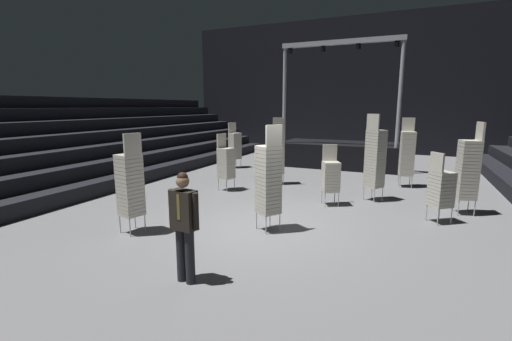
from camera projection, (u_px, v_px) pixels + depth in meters
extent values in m
cube|color=slate|center=(265.00, 229.00, 8.06)|extent=(22.00, 30.00, 0.10)
cube|color=black|center=(361.00, 85.00, 20.80)|extent=(22.00, 0.30, 8.00)
cube|color=black|center=(104.00, 185.00, 11.36)|extent=(0.75, 24.00, 0.45)
cube|color=black|center=(87.00, 170.00, 11.58)|extent=(0.75, 24.00, 0.45)
cube|color=black|center=(70.00, 155.00, 11.79)|extent=(0.75, 24.00, 0.45)
cube|color=black|center=(53.00, 141.00, 12.01)|extent=(0.75, 24.00, 0.45)
cube|color=black|center=(38.00, 128.00, 12.23)|extent=(0.75, 24.00, 0.45)
cube|color=black|center=(22.00, 115.00, 12.44)|extent=(0.75, 24.00, 0.45)
cube|color=black|center=(8.00, 102.00, 12.66)|extent=(0.75, 24.00, 0.45)
cube|color=black|center=(340.00, 154.00, 16.28)|extent=(5.39, 2.68, 1.09)
cylinder|color=#9EA0A8|center=(284.00, 96.00, 15.78)|extent=(0.16, 0.16, 4.30)
cylinder|color=#9EA0A8|center=(400.00, 94.00, 13.83)|extent=(0.16, 0.16, 4.30)
cube|color=#9EA0A8|center=(341.00, 42.00, 14.41)|extent=(5.09, 0.20, 0.20)
cylinder|color=black|center=(290.00, 51.00, 15.33)|extent=(0.18, 0.18, 0.22)
cylinder|color=black|center=(323.00, 49.00, 14.74)|extent=(0.18, 0.18, 0.22)
cylinder|color=black|center=(359.00, 46.00, 14.16)|extent=(0.18, 0.18, 0.22)
cylinder|color=black|center=(397.00, 44.00, 13.57)|extent=(0.18, 0.18, 0.22)
cylinder|color=black|center=(190.00, 257.00, 5.45)|extent=(0.15, 0.15, 0.88)
cylinder|color=black|center=(181.00, 254.00, 5.53)|extent=(0.15, 0.15, 0.88)
cube|color=silver|center=(181.00, 211.00, 5.30)|extent=(0.19, 0.12, 0.63)
cube|color=black|center=(184.00, 210.00, 5.35)|extent=(0.42, 0.27, 0.63)
cube|color=brown|center=(178.00, 207.00, 5.24)|extent=(0.06, 0.02, 0.40)
cylinder|color=black|center=(196.00, 211.00, 5.24)|extent=(0.10, 0.10, 0.58)
cylinder|color=black|center=(172.00, 207.00, 5.46)|extent=(0.10, 0.10, 0.58)
sphere|color=#936B4C|center=(183.00, 181.00, 5.27)|extent=(0.21, 0.21, 0.21)
sphere|color=black|center=(182.00, 177.00, 5.26)|extent=(0.17, 0.17, 0.17)
cylinder|color=#B2B5BA|center=(338.00, 200.00, 9.67)|extent=(0.02, 0.02, 0.40)
cylinder|color=#B2B5BA|center=(325.00, 200.00, 9.65)|extent=(0.02, 0.02, 0.40)
cylinder|color=#B2B5BA|center=(335.00, 196.00, 10.04)|extent=(0.02, 0.02, 0.40)
cylinder|color=#B2B5BA|center=(322.00, 197.00, 10.02)|extent=(0.02, 0.02, 0.40)
cube|color=#B7B2A3|center=(330.00, 190.00, 9.80)|extent=(0.59, 0.59, 0.08)
cube|color=#B7B2A3|center=(330.00, 187.00, 9.78)|extent=(0.59, 0.59, 0.08)
cube|color=#B7B2A3|center=(330.00, 184.00, 9.77)|extent=(0.59, 0.59, 0.08)
cube|color=#B7B2A3|center=(331.00, 181.00, 9.75)|extent=(0.59, 0.59, 0.08)
cube|color=#B7B2A3|center=(331.00, 178.00, 9.74)|extent=(0.59, 0.59, 0.08)
cube|color=#B7B2A3|center=(331.00, 175.00, 9.72)|extent=(0.59, 0.59, 0.08)
cube|color=#B7B2A3|center=(331.00, 172.00, 9.71)|extent=(0.59, 0.59, 0.08)
cube|color=#B7B2A3|center=(331.00, 169.00, 9.69)|extent=(0.59, 0.59, 0.08)
cube|color=#B7B2A3|center=(331.00, 166.00, 9.68)|extent=(0.59, 0.59, 0.08)
cube|color=#B7B2A3|center=(331.00, 163.00, 9.66)|extent=(0.59, 0.59, 0.08)
cube|color=#B7B2A3|center=(330.00, 153.00, 9.80)|extent=(0.38, 0.23, 0.46)
cylinder|color=#B2B5BA|center=(412.00, 183.00, 11.85)|extent=(0.02, 0.02, 0.40)
cylinder|color=#B2B5BA|center=(400.00, 182.00, 11.94)|extent=(0.02, 0.02, 0.40)
cylinder|color=#B2B5BA|center=(410.00, 180.00, 12.21)|extent=(0.02, 0.02, 0.40)
cylinder|color=#B2B5BA|center=(398.00, 180.00, 12.31)|extent=(0.02, 0.02, 0.40)
cube|color=#B7B2A3|center=(405.00, 174.00, 12.03)|extent=(0.51, 0.51, 0.08)
cube|color=#B7B2A3|center=(406.00, 172.00, 12.02)|extent=(0.51, 0.51, 0.08)
cube|color=#B7B2A3|center=(406.00, 170.00, 12.00)|extent=(0.51, 0.51, 0.08)
cube|color=#B7B2A3|center=(406.00, 167.00, 11.99)|extent=(0.51, 0.51, 0.08)
cube|color=#B7B2A3|center=(406.00, 165.00, 11.97)|extent=(0.51, 0.51, 0.08)
cube|color=#B7B2A3|center=(406.00, 162.00, 11.96)|extent=(0.51, 0.51, 0.08)
cube|color=#B7B2A3|center=(407.00, 160.00, 11.94)|extent=(0.51, 0.51, 0.08)
cube|color=#B7B2A3|center=(407.00, 157.00, 11.92)|extent=(0.51, 0.51, 0.08)
cube|color=#B7B2A3|center=(407.00, 155.00, 11.91)|extent=(0.51, 0.51, 0.08)
cube|color=#B7B2A3|center=(407.00, 153.00, 11.89)|extent=(0.51, 0.51, 0.08)
cube|color=#B7B2A3|center=(407.00, 150.00, 11.88)|extent=(0.51, 0.51, 0.08)
cube|color=#B7B2A3|center=(408.00, 148.00, 11.86)|extent=(0.51, 0.51, 0.08)
cube|color=#B7B2A3|center=(408.00, 145.00, 11.85)|extent=(0.51, 0.51, 0.08)
cube|color=#B7B2A3|center=(408.00, 143.00, 11.83)|extent=(0.51, 0.51, 0.08)
cube|color=#B7B2A3|center=(408.00, 140.00, 11.82)|extent=(0.51, 0.51, 0.08)
cube|color=#B7B2A3|center=(408.00, 138.00, 11.80)|extent=(0.51, 0.51, 0.08)
cube|color=#B7B2A3|center=(409.00, 135.00, 11.78)|extent=(0.51, 0.51, 0.08)
cube|color=#B7B2A3|center=(409.00, 133.00, 11.77)|extent=(0.51, 0.51, 0.08)
cube|color=#B7B2A3|center=(408.00, 124.00, 11.91)|extent=(0.41, 0.12, 0.46)
cylinder|color=#B2B5BA|center=(458.00, 208.00, 8.90)|extent=(0.02, 0.02, 0.40)
cylinder|color=#B2B5BA|center=(453.00, 204.00, 9.27)|extent=(0.02, 0.02, 0.40)
cylinder|color=#B2B5BA|center=(475.00, 209.00, 8.84)|extent=(0.02, 0.02, 0.40)
cylinder|color=#B2B5BA|center=(468.00, 205.00, 9.21)|extent=(0.02, 0.02, 0.40)
cube|color=#B7B2A3|center=(464.00, 197.00, 9.01)|extent=(0.53, 0.53, 0.08)
cube|color=#B7B2A3|center=(465.00, 194.00, 8.99)|extent=(0.53, 0.53, 0.08)
cube|color=#B7B2A3|center=(465.00, 191.00, 8.98)|extent=(0.53, 0.53, 0.08)
cube|color=#B7B2A3|center=(466.00, 188.00, 8.96)|extent=(0.53, 0.53, 0.08)
cube|color=#B7B2A3|center=(466.00, 184.00, 8.95)|extent=(0.53, 0.53, 0.08)
cube|color=#B7B2A3|center=(466.00, 181.00, 8.93)|extent=(0.53, 0.53, 0.08)
cube|color=#B7B2A3|center=(467.00, 178.00, 8.92)|extent=(0.53, 0.53, 0.08)
cube|color=#B7B2A3|center=(467.00, 175.00, 8.90)|extent=(0.53, 0.53, 0.08)
cube|color=#B7B2A3|center=(467.00, 172.00, 8.89)|extent=(0.53, 0.53, 0.08)
cube|color=#B7B2A3|center=(468.00, 168.00, 8.87)|extent=(0.53, 0.53, 0.08)
cube|color=#B7B2A3|center=(468.00, 165.00, 8.85)|extent=(0.53, 0.53, 0.08)
cube|color=#B7B2A3|center=(468.00, 162.00, 8.84)|extent=(0.53, 0.53, 0.08)
cube|color=#B7B2A3|center=(469.00, 158.00, 8.82)|extent=(0.53, 0.53, 0.08)
cube|color=#B7B2A3|center=(469.00, 155.00, 8.81)|extent=(0.53, 0.53, 0.08)
cube|color=#B7B2A3|center=(470.00, 152.00, 8.79)|extent=(0.53, 0.53, 0.08)
cube|color=#B7B2A3|center=(470.00, 149.00, 8.78)|extent=(0.53, 0.53, 0.08)
cube|color=#B7B2A3|center=(470.00, 145.00, 8.76)|extent=(0.53, 0.53, 0.08)
cube|color=#B7B2A3|center=(471.00, 142.00, 8.75)|extent=(0.53, 0.53, 0.08)
cube|color=#B7B2A3|center=(480.00, 131.00, 8.66)|extent=(0.15, 0.40, 0.46)
cylinder|color=#B2B5BA|center=(234.00, 184.00, 11.65)|extent=(0.02, 0.02, 0.40)
cylinder|color=#B2B5BA|center=(227.00, 186.00, 11.36)|extent=(0.02, 0.02, 0.40)
cylinder|color=#B2B5BA|center=(226.00, 182.00, 11.88)|extent=(0.02, 0.02, 0.40)
cylinder|color=#B2B5BA|center=(218.00, 184.00, 11.59)|extent=(0.02, 0.02, 0.40)
cube|color=#B7B2A3|center=(226.00, 177.00, 11.57)|extent=(0.53, 0.53, 0.08)
cube|color=#B7B2A3|center=(226.00, 175.00, 11.56)|extent=(0.53, 0.53, 0.08)
cube|color=#B7B2A3|center=(226.00, 172.00, 11.54)|extent=(0.53, 0.53, 0.08)
cube|color=#B7B2A3|center=(226.00, 170.00, 11.53)|extent=(0.53, 0.53, 0.08)
cube|color=#B7B2A3|center=(226.00, 167.00, 11.51)|extent=(0.53, 0.53, 0.08)
cube|color=#B7B2A3|center=(226.00, 165.00, 11.50)|extent=(0.53, 0.53, 0.08)
cube|color=#B7B2A3|center=(226.00, 162.00, 11.48)|extent=(0.53, 0.53, 0.08)
cube|color=#B7B2A3|center=(226.00, 159.00, 11.47)|extent=(0.53, 0.53, 0.08)
cube|color=#B7B2A3|center=(226.00, 157.00, 11.45)|extent=(0.53, 0.53, 0.08)
cube|color=#B7B2A3|center=(226.00, 154.00, 11.43)|extent=(0.53, 0.53, 0.08)
cube|color=#B7B2A3|center=(226.00, 152.00, 11.42)|extent=(0.53, 0.53, 0.08)
cube|color=#B7B2A3|center=(226.00, 149.00, 11.40)|extent=(0.53, 0.53, 0.08)
cube|color=#B7B2A3|center=(221.00, 141.00, 11.47)|extent=(0.15, 0.41, 0.46)
cylinder|color=#B2B5BA|center=(256.00, 221.00, 7.91)|extent=(0.02, 0.02, 0.40)
cylinder|color=#B2B5BA|center=(270.00, 218.00, 8.11)|extent=(0.02, 0.02, 0.40)
cylinder|color=#B2B5BA|center=(266.00, 225.00, 7.60)|extent=(0.02, 0.02, 0.40)
cylinder|color=#B2B5BA|center=(280.00, 222.00, 7.80)|extent=(0.02, 0.02, 0.40)
cube|color=#B7B2A3|center=(268.00, 211.00, 7.81)|extent=(0.61, 0.61, 0.08)
cube|color=#B7B2A3|center=(268.00, 208.00, 7.79)|extent=(0.61, 0.61, 0.08)
cube|color=#B7B2A3|center=(268.00, 204.00, 7.78)|extent=(0.61, 0.61, 0.08)
cube|color=#B7B2A3|center=(268.00, 200.00, 7.76)|extent=(0.61, 0.61, 0.08)
cube|color=#B7B2A3|center=(268.00, 197.00, 7.75)|extent=(0.61, 0.61, 0.08)
cube|color=#B7B2A3|center=(268.00, 193.00, 7.73)|extent=(0.61, 0.61, 0.08)
cube|color=#B7B2A3|center=(268.00, 189.00, 7.72)|extent=(0.61, 0.61, 0.08)
cube|color=#B7B2A3|center=(268.00, 186.00, 7.70)|extent=(0.61, 0.61, 0.08)
cube|color=#B7B2A3|center=(268.00, 182.00, 7.69)|extent=(0.61, 0.61, 0.08)
cube|color=#B7B2A3|center=(268.00, 178.00, 7.67)|extent=(0.61, 0.61, 0.08)
cube|color=#B7B2A3|center=(268.00, 174.00, 7.65)|extent=(0.61, 0.61, 0.08)
cube|color=#B7B2A3|center=(268.00, 170.00, 7.64)|extent=(0.61, 0.61, 0.08)
cube|color=#B7B2A3|center=(268.00, 167.00, 7.62)|extent=(0.61, 0.61, 0.08)
cube|color=#B7B2A3|center=(268.00, 163.00, 7.61)|extent=(0.61, 0.61, 0.08)
cube|color=#B7B2A3|center=(268.00, 159.00, 7.59)|extent=(0.61, 0.61, 0.08)
cube|color=#B7B2A3|center=(268.00, 155.00, 7.58)|extent=(0.61, 0.61, 0.08)
cube|color=#B7B2A3|center=(268.00, 151.00, 7.56)|extent=(0.61, 0.61, 0.08)
cube|color=#B7B2A3|center=(269.00, 148.00, 7.55)|extent=(0.61, 0.61, 0.08)
cube|color=#B7B2A3|center=(274.00, 136.00, 7.34)|extent=(0.26, 0.37, 0.46)
cylinder|color=#B2B5BA|center=(372.00, 191.00, 10.62)|extent=(0.02, 0.02, 0.40)
cylinder|color=#B2B5BA|center=(382.00, 194.00, 10.31)|extent=(0.02, 0.02, 0.40)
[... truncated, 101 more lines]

